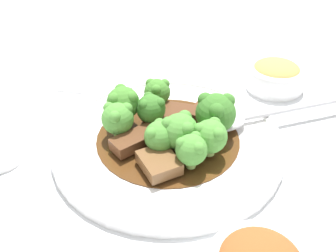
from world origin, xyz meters
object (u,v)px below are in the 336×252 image
object	(u,v)px
beef_strip_0	(139,138)
broccoli_floret_3	(180,131)
broccoli_floret_1	(123,102)
side_bowl_appetizer	(276,75)
beef_strip_1	(159,163)
beef_strip_3	(208,116)
broccoli_floret_4	(160,136)
broccoli_floret_7	(151,108)
broccoli_floret_6	(191,149)
broccoli_floret_8	(157,91)
beef_strip_2	(180,131)
broccoli_floret_0	(210,136)
main_plate	(168,141)
serving_spoon	(233,119)
broccoli_floret_2	(118,118)
broccoli_floret_5	(216,112)
beef_strip_4	(169,113)

from	to	relation	value
beef_strip_0	broccoli_floret_3	world-z (taller)	broccoli_floret_3
broccoli_floret_1	side_bowl_appetizer	bearing A→B (deg)	-35.89
beef_strip_1	beef_strip_3	xyz separation A→B (m)	(0.11, -0.02, 0.00)
broccoli_floret_1	broccoli_floret_4	size ratio (longest dim) A/B	1.28
broccoli_floret_4	broccoli_floret_7	xyz separation A→B (m)	(0.04, 0.03, 0.00)
broccoli_floret_1	broccoli_floret_6	world-z (taller)	broccoli_floret_1
broccoli_floret_3	broccoli_floret_6	bearing A→B (deg)	-132.90
beef_strip_0	beef_strip_3	bearing A→B (deg)	-35.73
broccoli_floret_1	broccoli_floret_8	xyz separation A→B (m)	(0.06, -0.02, -0.01)
beef_strip_0	beef_strip_2	bearing A→B (deg)	-47.21
broccoli_floret_6	broccoli_floret_3	bearing A→B (deg)	47.10
broccoli_floret_0	broccoli_floret_8	world-z (taller)	broccoli_floret_0
main_plate	serving_spoon	size ratio (longest dim) A/B	1.66
broccoli_floret_2	side_bowl_appetizer	world-z (taller)	broccoli_floret_2
broccoli_floret_0	broccoli_floret_8	xyz separation A→B (m)	(0.07, 0.10, -0.00)
beef_strip_1	broccoli_floret_5	size ratio (longest dim) A/B	1.09
beef_strip_0	broccoli_floret_1	bearing A→B (deg)	52.57
broccoli_floret_7	broccoli_floret_8	world-z (taller)	broccoli_floret_7
broccoli_floret_3	serving_spoon	size ratio (longest dim) A/B	0.28
beef_strip_0	beef_strip_1	distance (m)	0.05
beef_strip_0	serving_spoon	xyz separation A→B (m)	(0.09, -0.09, -0.00)
main_plate	broccoli_floret_1	distance (m)	0.08
beef_strip_4	broccoli_floret_7	distance (m)	0.04
beef_strip_0	broccoli_floret_6	xyz separation A→B (m)	(-0.01, -0.08, 0.02)
broccoli_floret_1	broccoli_floret_3	world-z (taller)	broccoli_floret_1
broccoli_floret_6	broccoli_floret_7	distance (m)	0.09
broccoli_floret_2	broccoli_floret_5	size ratio (longest dim) A/B	0.82
main_plate	broccoli_floret_6	xyz separation A→B (m)	(-0.04, -0.05, 0.03)
broccoli_floret_5	beef_strip_3	bearing A→B (deg)	37.88
broccoli_floret_6	beef_strip_2	bearing A→B (deg)	36.63
main_plate	broccoli_floret_3	size ratio (longest dim) A/B	5.99
broccoli_floret_0	broccoli_floret_3	world-z (taller)	broccoli_floret_3
beef_strip_2	broccoli_floret_2	world-z (taller)	broccoli_floret_2
broccoli_floret_6	broccoli_floret_7	bearing A→B (deg)	56.43
broccoli_floret_2	beef_strip_2	bearing A→B (deg)	-65.33
broccoli_floret_2	broccoli_floret_4	size ratio (longest dim) A/B	1.11
beef_strip_1	beef_strip_4	xyz separation A→B (m)	(0.10, 0.03, -0.00)
main_plate	beef_strip_0	size ratio (longest dim) A/B	3.86
beef_strip_3	broccoli_floret_5	world-z (taller)	broccoli_floret_5
beef_strip_2	broccoli_floret_2	size ratio (longest dim) A/B	1.48
beef_strip_1	broccoli_floret_3	xyz separation A→B (m)	(0.04, -0.01, 0.02)
broccoli_floret_6	broccoli_floret_8	world-z (taller)	broccoli_floret_6
broccoli_floret_0	broccoli_floret_2	world-z (taller)	same
beef_strip_1	broccoli_floret_1	xyz separation A→B (m)	(0.06, 0.08, 0.03)
broccoli_floret_1	beef_strip_1	bearing A→B (deg)	-126.46
beef_strip_2	beef_strip_0	bearing A→B (deg)	132.79
broccoli_floret_3	broccoli_floret_5	size ratio (longest dim) A/B	0.88
broccoli_floret_3	broccoli_floret_6	size ratio (longest dim) A/B	1.15
beef_strip_1	beef_strip_2	bearing A→B (deg)	2.97
beef_strip_2	beef_strip_4	size ratio (longest dim) A/B	0.95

